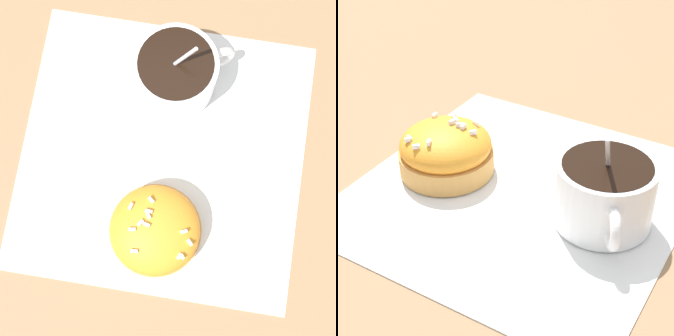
# 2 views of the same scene
# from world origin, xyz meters

# --- Properties ---
(ground_plane) EXTENTS (3.00, 3.00, 0.00)m
(ground_plane) POSITION_xyz_m (0.00, 0.00, 0.00)
(ground_plane) COLOR #93704C
(paper_napkin) EXTENTS (0.35, 0.36, 0.00)m
(paper_napkin) POSITION_xyz_m (0.00, 0.00, 0.00)
(paper_napkin) COLOR white
(paper_napkin) RESTS_ON ground_plane
(coffee_cup) EXTENTS (0.09, 0.11, 0.10)m
(coffee_cup) POSITION_xyz_m (-0.08, 0.01, 0.04)
(coffee_cup) COLOR white
(coffee_cup) RESTS_ON paper_napkin
(frosted_pastry) EXTENTS (0.10, 0.10, 0.06)m
(frosted_pastry) POSITION_xyz_m (0.09, -0.01, 0.03)
(frosted_pastry) COLOR #D19347
(frosted_pastry) RESTS_ON paper_napkin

